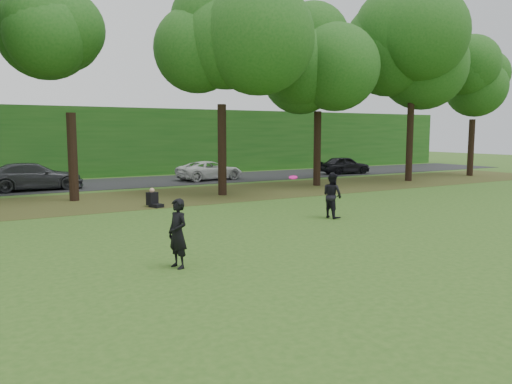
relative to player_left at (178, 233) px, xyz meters
The scene contains 10 objects.
ground 3.30m from the player_left, ahead, with size 120.00×120.00×0.00m, color #2E541A.
leaf_litter 12.99m from the player_left, 75.90° to the left, with size 60.00×7.00×0.01m, color #423317.
street 20.83m from the player_left, 81.27° to the left, with size 70.00×7.00×0.02m, color black.
far_hedge 26.82m from the player_left, 83.22° to the left, with size 70.00×3.00×5.00m, color #1C5117.
player_left is the anchor object (origin of this frame).
player_right 8.45m from the player_left, 25.36° to the left, with size 0.83×0.65×1.71m, color black.
parked_cars 19.59m from the player_left, 84.21° to the left, with size 42.42×3.50×1.52m.
frisbee 4.98m from the player_left, 21.28° to the left, with size 0.35×0.36×0.12m.
seated_person 10.07m from the player_left, 74.31° to the left, with size 0.62×0.82×0.83m.
tree_line 14.62m from the player_left, 77.30° to the left, with size 55.30×7.90×12.31m.
Camera 1 is at (-7.47, -10.53, 3.22)m, focal length 35.00 mm.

